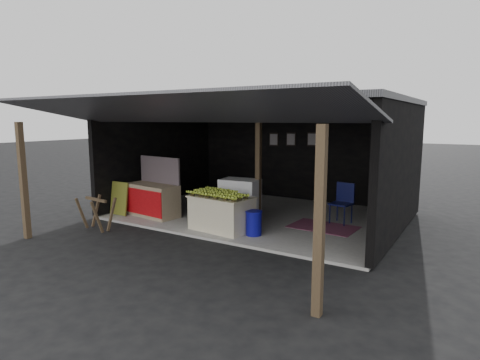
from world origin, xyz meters
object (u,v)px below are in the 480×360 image
Objects in this scene: banana_table at (222,213)px; sawhorse at (96,210)px; plastic_chair at (343,199)px; water_barrel at (254,224)px; white_crate at (240,200)px; neighbor_stall at (153,198)px.

banana_table is 2.90m from sawhorse.
plastic_chair reaches higher than sawhorse.
sawhorse is at bearing -157.63° from water_barrel.
white_crate is (-0.12, 0.99, 0.12)m from banana_table.
white_crate reaches higher than water_barrel.
water_barrel is 0.52× the size of plastic_chair.
white_crate is at bearing 134.37° from water_barrel.
banana_table is 1.93× the size of sawhorse.
banana_table is 1.45× the size of white_crate.
sawhorse reaches higher than water_barrel.
water_barrel is at bearing -113.31° from plastic_chair.
neighbor_stall reaches higher than water_barrel.
water_barrel is at bearing -51.91° from white_crate.
plastic_chair is (2.15, 2.07, 0.19)m from banana_table.
plastic_chair reaches higher than banana_table.
neighbor_stall is 1.58m from sawhorse.
plastic_chair is at bearing 49.99° from banana_table.
neighbor_stall reaches higher than banana_table.
neighbor_stall is at bearing -165.57° from white_crate.
water_barrel is (3.12, -0.16, -0.21)m from neighbor_stall.
neighbor_stall is 3.04× the size of water_barrel.
neighbor_stall reaches higher than plastic_chair.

